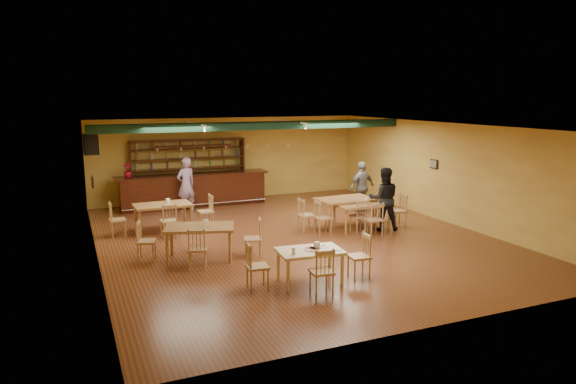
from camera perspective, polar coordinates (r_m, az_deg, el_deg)
name	(u,v)px	position (r m, az deg, el deg)	size (l,w,h in m)	color
floor	(294,238)	(14.23, 0.61, -4.99)	(12.00, 12.00, 0.00)	#5C2C1A
ceiling_beam	(258,126)	(16.35, -3.32, 7.21)	(10.00, 0.30, 0.25)	black
track_rail_left	(196,124)	(16.42, -10.02, 7.33)	(0.05, 2.50, 0.05)	silver
track_rail_right	(291,122)	(17.42, 0.38, 7.66)	(0.05, 2.50, 0.05)	silver
ac_unit	(91,144)	(16.85, -20.60, 4.89)	(0.34, 0.70, 0.48)	silver
picture_left	(92,182)	(13.74, -20.51, 1.04)	(0.04, 0.34, 0.28)	black
picture_right	(434,164)	(16.87, 15.61, 2.95)	(0.04, 0.34, 0.28)	black
bar_counter	(194,190)	(18.44, -10.24, 0.21)	(5.24, 0.85, 1.13)	black
back_bar_hutch	(189,171)	(18.96, -10.72, 2.24)	(4.05, 0.40, 2.28)	black
poinsettia	(127,170)	(17.98, -17.08, 2.26)	(0.27, 0.27, 0.48)	#AC0F26
dining_table_a	(163,218)	(15.23, -13.42, -2.73)	(1.57, 0.94, 0.78)	#945F34
dining_table_b	(345,212)	(15.48, 6.22, -2.20)	(1.66, 1.00, 0.83)	#945F34
dining_table_c	(200,242)	(12.51, -9.55, -5.44)	(1.58, 0.95, 0.79)	#945F34
dining_table_d	(361,217)	(15.12, 7.99, -2.68)	(1.52, 0.91, 0.76)	#945F34
near_table	(310,266)	(10.83, 2.38, -8.08)	(1.31, 0.84, 0.70)	beige
pizza_tray	(314,249)	(10.76, 2.85, -6.21)	(0.40, 0.40, 0.01)	silver
parmesan_shaker	(294,251)	(10.42, 0.63, -6.48)	(0.07, 0.07, 0.11)	#EAE5C6
napkin_stack	(320,245)	(11.01, 3.52, -5.77)	(0.20, 0.15, 0.03)	white
pizza_server	(319,247)	(10.85, 3.41, -6.01)	(0.32, 0.09, 0.00)	silver
side_plate	(337,249)	(10.78, 5.30, -6.21)	(0.22, 0.22, 0.01)	white
patron_bar	(186,185)	(17.50, -11.03, 0.78)	(0.66, 0.43, 1.81)	#9154B7
patron_right_a	(384,199)	(15.12, 10.38, -0.74)	(0.87, 0.68, 1.80)	black
patron_right_b	(362,187)	(17.32, 8.05, 0.54)	(0.98, 0.41, 1.68)	gray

